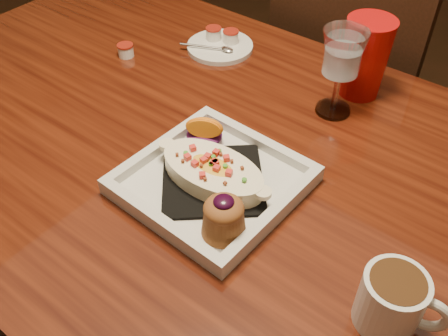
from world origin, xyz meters
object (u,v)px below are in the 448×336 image
Objects in this scene: coffee_mug at (394,300)px; red_tumbler at (365,58)px; table at (209,182)px; saucer at (219,44)px; plate at (214,181)px; chair_far at (348,96)px; goblet at (342,58)px.

red_tumbler reaches higher than coffee_mug.
red_tumbler is at bearing 66.63° from table.
saucer is (-0.61, 0.41, -0.04)m from coffee_mug.
plate is 0.41m from red_tumbler.
plate is (0.08, -0.72, 0.27)m from chair_far.
red_tumbler reaches higher than table.
saucer is at bearing 129.50° from plate.
chair_far is 5.82× the size of red_tumbler.
table is 0.45m from coffee_mug.
coffee_mug is (0.41, -0.13, 0.14)m from table.
saucer is at bearing 170.78° from goblet.
coffee_mug is (0.41, -0.76, 0.29)m from chair_far.
table is 0.36m from saucer.
saucer is 0.96× the size of red_tumbler.
table is at bearing -113.37° from red_tumbler.
chair_far is at bearing 60.31° from saucer.
saucer is at bearing 60.31° from chair_far.
saucer is 0.35m from red_tumbler.
table is 9.78× the size of saucer.
saucer is (-0.20, 0.28, 0.11)m from table.
coffee_mug is at bearing -34.30° from saucer.
plate is 1.71× the size of red_tumbler.
chair_far is 0.47m from saucer.
plate is at bearing -97.61° from red_tumbler.
coffee_mug is (0.32, -0.04, 0.02)m from plate.
table is at bearing 90.00° from chair_far.
red_tumbler is (0.14, 0.32, 0.18)m from table.
goblet is 0.10m from red_tumbler.
goblet is at bearing 60.48° from table.
chair_far is at bearing 114.14° from red_tumbler.
goblet is 0.35m from saucer.
table is 1.61× the size of chair_far.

